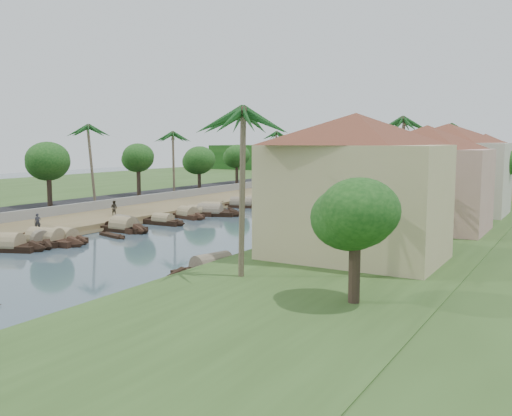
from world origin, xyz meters
The scene contains 46 objects.
ground centered at (0.00, 0.00, 0.00)m, with size 220.00×220.00×0.00m, color #3B4E59.
left_bank centered at (-16.00, 20.00, 0.40)m, with size 10.00×180.00×0.80m, color brown.
right_bank centered at (19.00, 20.00, 0.60)m, with size 16.00×180.00×1.20m, color #2D481C.
road centered at (-24.50, 20.00, 0.70)m, with size 8.00×180.00×1.40m, color black.
retaining_wall centered at (-20.20, 20.00, 1.35)m, with size 0.40×180.00×1.10m, color gray.
far_left_fill centered at (-51.00, 20.00, 0.68)m, with size 45.00×220.00×1.35m, color #2D481C.
treeline centered at (0.00, 100.00, 4.00)m, with size 120.00×14.00×8.00m.
bridge centered at (0.00, 72.00, 1.72)m, with size 28.00×4.00×2.40m.
building_near centered at (18.99, -2.00, 6.38)m, with size 14.85×14.85×10.20m.
building_mid centered at (19.99, 14.00, 6.13)m, with size 14.11×14.11×9.70m.
building_far centered at (18.99, 28.00, 6.38)m, with size 15.59×15.59×10.20m.
building_distant centered at (19.99, 48.00, 5.88)m, with size 12.62×12.62×9.20m.
sampan_1 centered at (-10.10, -8.82, 0.42)m, with size 7.93×4.63×2.32m.
sampan_2 centered at (-9.51, -5.13, 0.42)m, with size 9.05×3.29×2.32m.
sampan_3 centered at (-9.97, -5.41, 0.41)m, with size 7.60×4.59×2.08m.
sampan_4 centered at (-9.04, -3.27, 0.41)m, with size 6.60×1.82×1.91m.
sampan_5 centered at (-8.70, 4.14, 0.42)m, with size 7.15×2.07×2.28m.
sampan_6 centered at (-9.07, 4.69, 0.42)m, with size 8.27×4.14×2.39m.
sampan_7 centered at (-8.21, 9.97, 0.40)m, with size 6.44×1.55×1.78m.
sampan_8 centered at (-9.07, 15.68, 0.41)m, with size 6.78×3.27×2.07m.
sampan_9 centered at (-7.92, 18.88, 0.42)m, with size 8.93×4.28×2.23m.
sampan_10 centered at (-9.52, 18.17, 0.40)m, with size 6.51×2.57×1.82m.
sampan_11 centered at (-8.98, 20.66, 0.42)m, with size 7.81×4.19×2.21m.
sampan_12 centered at (-9.11, 28.44, 0.41)m, with size 9.26×4.33×2.19m.
sampan_13 centered at (-9.40, 32.69, 0.41)m, with size 6.70×3.09×1.86m.
sampan_14 centered at (10.06, -6.69, 0.41)m, with size 3.84×8.52×2.06m.
sampan_15 centered at (10.19, 7.51, 0.42)m, with size 5.35×8.38×2.27m.
sampan_16 centered at (9.95, 26.74, 0.41)m, with size 4.05×8.11×2.00m.
canoe_1 centered at (-7.36, 1.09, 0.10)m, with size 4.93×2.06×0.79m.
canoe_2 centered at (-8.12, 21.09, 0.10)m, with size 5.32×1.96×0.77m.
palm_0 centered at (15.00, -10.61, 11.04)m, with size 3.20×3.20×11.64m.
palm_1 centered at (16.00, 6.47, 9.52)m, with size 3.20×3.20×10.05m.
palm_2 centered at (15.00, 21.45, 11.53)m, with size 3.20×3.20×12.13m.
palm_3 centered at (16.00, 36.22, 9.81)m, with size 3.20×3.20×10.36m.
palm_5 centered at (-24.00, 14.79, 11.10)m, with size 3.20×3.20×11.48m.
palm_6 centered at (-22.00, 29.41, 10.34)m, with size 3.20×3.20×10.70m.
palm_7 centered at (14.00, 54.47, 11.60)m, with size 3.20×3.20×12.22m.
palm_8 centered at (-20.50, 61.12, 10.76)m, with size 3.20×3.20×11.13m.
tree_2 centered at (-24.00, 7.57, 6.84)m, with size 5.25×5.25×7.68m.
tree_3 centered at (-24.00, 23.68, 6.80)m, with size 4.58×4.58×7.39m.
tree_4 centered at (-24.00, 38.79, 5.98)m, with size 5.27×5.27×6.82m.
tree_5 centered at (-24.00, 50.75, 6.37)m, with size 4.76×4.76×7.01m.
tree_6 centered at (24.00, 30.43, 6.60)m, with size 4.07×4.07×7.21m.
tree_7 centered at (23.00, -12.51, 5.68)m, with size 4.09×4.09×6.25m.
person_near centered at (-12.66, -3.40, 1.64)m, with size 0.61×0.40×1.67m, color #24252B.
person_far centered at (-14.40, 8.69, 1.67)m, with size 0.85×0.66×1.74m, color #373126.
Camera 1 is at (33.09, -39.81, 9.56)m, focal length 40.00 mm.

